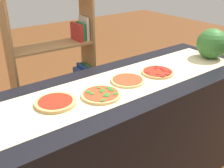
% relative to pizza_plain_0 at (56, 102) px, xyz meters
% --- Properties ---
extents(counter, '(2.35, 0.75, 0.96)m').
position_rel_pizza_plain_0_xyz_m(counter, '(0.40, -0.01, -0.49)').
color(counter, black).
rests_on(counter, ground_plane).
extents(parchment_paper, '(2.16, 0.46, 0.00)m').
position_rel_pizza_plain_0_xyz_m(parchment_paper, '(0.40, -0.01, -0.01)').
color(parchment_paper, beige).
rests_on(parchment_paper, counter).
extents(pizza_plain_0, '(0.24, 0.24, 0.02)m').
position_rel_pizza_plain_0_xyz_m(pizza_plain_0, '(0.00, 0.00, 0.00)').
color(pizza_plain_0, tan).
rests_on(pizza_plain_0, parchment_paper).
extents(pizza_spinach_1, '(0.25, 0.25, 0.02)m').
position_rel_pizza_plain_0_xyz_m(pizza_spinach_1, '(0.27, -0.08, -0.00)').
color(pizza_spinach_1, '#DBB26B').
rests_on(pizza_spinach_1, parchment_paper).
extents(pizza_plain_2, '(0.23, 0.23, 0.02)m').
position_rel_pizza_plain_0_xyz_m(pizza_plain_2, '(0.54, -0.02, -0.00)').
color(pizza_plain_2, '#DBB26B').
rests_on(pizza_plain_2, parchment_paper).
extents(pizza_pepperoni_3, '(0.24, 0.24, 0.02)m').
position_rel_pizza_plain_0_xyz_m(pizza_pepperoni_3, '(0.81, -0.04, -0.00)').
color(pizza_pepperoni_3, tan).
rests_on(pizza_pepperoni_3, parchment_paper).
extents(watermelon, '(0.25, 0.25, 0.25)m').
position_rel_pizza_plain_0_xyz_m(watermelon, '(1.41, -0.06, 0.11)').
color(watermelon, '#2D6628').
rests_on(watermelon, counter).
extents(bookshelf, '(0.78, 0.30, 1.51)m').
position_rel_pizza_plain_0_xyz_m(bookshelf, '(0.50, 0.92, -0.27)').
color(bookshelf, '#A87A47').
rests_on(bookshelf, ground_plane).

